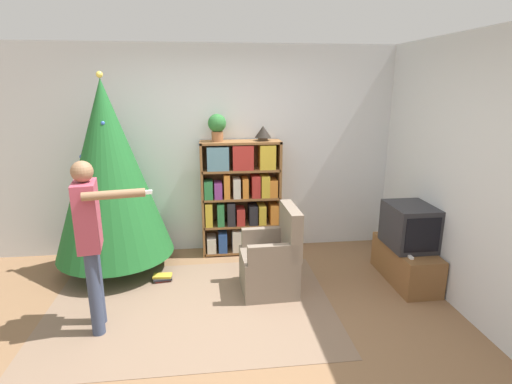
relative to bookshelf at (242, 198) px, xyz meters
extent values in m
plane|color=#846042|center=(-0.30, -1.75, -0.74)|extent=(14.00, 14.00, 0.00)
cube|color=silver|center=(-0.30, 0.23, 0.56)|extent=(8.00, 0.10, 2.60)
cube|color=silver|center=(2.01, -1.75, 0.56)|extent=(0.10, 8.00, 2.60)
cube|color=#7F6651|center=(-0.62, -1.28, -0.74)|extent=(2.77, 1.91, 0.01)
cube|color=brown|center=(-0.49, 0.01, -0.01)|extent=(0.03, 0.30, 1.45)
cube|color=brown|center=(0.47, 0.01, -0.01)|extent=(0.03, 0.30, 1.45)
cube|color=brown|center=(-0.01, 0.01, 0.70)|extent=(0.99, 0.30, 0.03)
cube|color=brown|center=(-0.01, 0.16, -0.01)|extent=(0.99, 0.01, 1.45)
cube|color=brown|center=(-0.01, 0.01, -0.71)|extent=(0.96, 0.30, 0.03)
cube|color=beige|center=(-0.40, -0.01, -0.60)|extent=(0.11, 0.25, 0.20)
cube|color=#284C93|center=(-0.25, -0.02, -0.57)|extent=(0.11, 0.23, 0.25)
cube|color=beige|center=(-0.08, -0.01, -0.56)|extent=(0.11, 0.27, 0.28)
cube|color=#232328|center=(0.08, 0.00, -0.56)|extent=(0.12, 0.27, 0.27)
cube|color=#843889|center=(0.24, -0.03, -0.55)|extent=(0.13, 0.22, 0.29)
cube|color=#284C93|center=(0.38, -0.02, -0.59)|extent=(0.10, 0.24, 0.21)
cube|color=brown|center=(-0.01, 0.01, -0.35)|extent=(0.96, 0.30, 0.03)
cube|color=gold|center=(-0.42, -0.03, -0.19)|extent=(0.09, 0.22, 0.30)
cube|color=#2D7A42|center=(-0.27, 0.00, -0.20)|extent=(0.08, 0.28, 0.29)
cube|color=#232328|center=(-0.14, -0.02, -0.19)|extent=(0.10, 0.24, 0.30)
cube|color=#B22D28|center=(-0.02, -0.03, -0.23)|extent=(0.10, 0.22, 0.21)
cube|color=#232328|center=(0.14, -0.02, -0.22)|extent=(0.10, 0.24, 0.25)
cube|color=gold|center=(0.25, -0.02, -0.22)|extent=(0.09, 0.25, 0.24)
cube|color=orange|center=(0.40, -0.02, -0.21)|extent=(0.10, 0.23, 0.25)
cube|color=brown|center=(-0.01, 0.01, 0.00)|extent=(0.96, 0.30, 0.03)
cube|color=#2D7A42|center=(-0.41, -0.03, 0.13)|extent=(0.10, 0.21, 0.22)
cube|color=#843889|center=(-0.29, -0.03, 0.12)|extent=(0.09, 0.21, 0.20)
cube|color=orange|center=(-0.19, -0.02, 0.17)|extent=(0.07, 0.24, 0.30)
cube|color=beige|center=(-0.07, -0.03, 0.14)|extent=(0.09, 0.22, 0.24)
cube|color=orange|center=(0.04, -0.03, 0.14)|extent=(0.07, 0.22, 0.25)
cube|color=#B22D28|center=(0.17, 0.00, 0.16)|extent=(0.10, 0.27, 0.27)
cube|color=gold|center=(0.29, 0.00, 0.15)|extent=(0.10, 0.28, 0.27)
cube|color=orange|center=(0.39, -0.02, 0.13)|extent=(0.10, 0.24, 0.22)
cube|color=brown|center=(-0.01, 0.01, 0.36)|extent=(0.96, 0.30, 0.03)
cube|color=#5B899E|center=(-0.29, -0.02, 0.52)|extent=(0.26, 0.23, 0.29)
cube|color=#B22D28|center=(0.01, -0.02, 0.52)|extent=(0.25, 0.23, 0.30)
cube|color=gold|center=(0.32, 0.00, 0.52)|extent=(0.19, 0.27, 0.30)
cube|color=brown|center=(1.74, -0.99, -0.54)|extent=(0.40, 0.93, 0.41)
cube|color=#28282D|center=(1.74, -0.99, -0.10)|extent=(0.45, 0.55, 0.47)
cube|color=black|center=(1.74, -1.27, -0.10)|extent=(0.37, 0.01, 0.37)
cube|color=white|center=(1.62, -1.27, -0.32)|extent=(0.04, 0.12, 0.02)
cylinder|color=#4C3323|center=(-1.50, -0.34, -0.69)|extent=(0.36, 0.36, 0.10)
cylinder|color=brown|center=(-1.50, -0.34, -0.58)|extent=(0.08, 0.08, 0.12)
cone|color=#1E6028|center=(-1.50, -0.34, 0.47)|extent=(1.31, 1.31, 1.97)
sphere|color=#335BB2|center=(-1.57, -0.27, 1.14)|extent=(0.07, 0.07, 0.07)
sphere|color=#335BB2|center=(-1.48, -0.14, 0.83)|extent=(0.06, 0.06, 0.06)
sphere|color=#335BB2|center=(-1.48, -0.48, 1.00)|extent=(0.04, 0.04, 0.04)
sphere|color=silver|center=(-1.67, -0.15, 0.66)|extent=(0.04, 0.04, 0.04)
sphere|color=#335BB2|center=(-1.75, -0.40, 0.63)|extent=(0.05, 0.05, 0.05)
sphere|color=#335BB2|center=(-1.68, -0.70, 0.16)|extent=(0.07, 0.07, 0.07)
sphere|color=#335BB2|center=(-1.70, -0.55, 0.53)|extent=(0.05, 0.05, 0.05)
sphere|color=#E5CC4C|center=(-1.50, -0.34, 1.48)|extent=(0.07, 0.07, 0.07)
cube|color=#7A6B5B|center=(0.19, -1.04, -0.53)|extent=(0.58, 0.58, 0.42)
cube|color=#7A6B5B|center=(0.42, -1.03, -0.07)|extent=(0.14, 0.56, 0.50)
cube|color=#7A6B5B|center=(0.18, -0.80, -0.22)|extent=(0.51, 0.10, 0.20)
cube|color=#7A6B5B|center=(0.20, -1.28, -0.22)|extent=(0.51, 0.10, 0.20)
cylinder|color=#38425B|center=(-1.44, -1.43, -0.35)|extent=(0.11, 0.11, 0.77)
cylinder|color=#38425B|center=(-1.41, -1.61, -0.35)|extent=(0.11, 0.11, 0.77)
cube|color=#AD4256|center=(-1.42, -1.52, 0.33)|extent=(0.23, 0.35, 0.58)
cylinder|color=#8C6647|center=(-1.45, -1.33, 0.30)|extent=(0.07, 0.07, 0.46)
cylinder|color=#8C6647|center=(-1.15, -1.68, 0.55)|extent=(0.48, 0.15, 0.07)
cube|color=white|center=(-0.91, -1.64, 0.55)|extent=(0.11, 0.05, 0.03)
sphere|color=#8C6647|center=(-1.42, -1.52, 0.71)|extent=(0.18, 0.18, 0.18)
cylinder|color=#935B38|center=(-0.29, 0.01, 0.78)|extent=(0.14, 0.14, 0.12)
sphere|color=#2D7033|center=(-0.29, 0.01, 0.93)|extent=(0.22, 0.22, 0.22)
cylinder|color=#473828|center=(0.27, 0.01, 0.74)|extent=(0.12, 0.12, 0.04)
cone|color=black|center=(0.27, 0.01, 0.83)|extent=(0.20, 0.20, 0.14)
cube|color=#B22D28|center=(-0.96, -0.68, -0.73)|extent=(0.19, 0.14, 0.02)
cube|color=#232328|center=(-0.95, -0.69, -0.71)|extent=(0.22, 0.16, 0.02)
cube|color=gold|center=(-0.95, -0.68, -0.68)|extent=(0.21, 0.12, 0.02)
camera|label=1|loc=(-0.40, -4.83, 1.40)|focal=28.00mm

